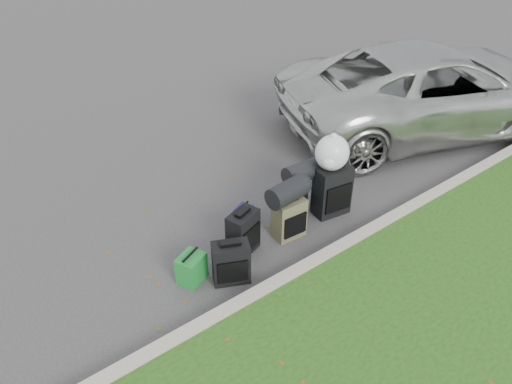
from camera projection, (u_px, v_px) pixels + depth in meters
ground at (270, 227)px, 7.14m from camera, size 120.00×120.00×0.00m
curb at (318, 261)px, 6.44m from camera, size 120.00×0.18×0.15m
suv at (433, 88)px, 9.28m from camera, size 6.28×4.46×1.59m
suitcase_small_black at (231, 263)px, 6.12m from camera, size 0.52×0.42×0.57m
suitcase_large_black_left at (243, 232)px, 6.56m from camera, size 0.49×0.38×0.62m
suitcase_olive at (289, 218)px, 6.83m from camera, size 0.45×0.30×0.59m
suitcase_teal at (295, 199)px, 7.27m from camera, size 0.44×0.37×0.54m
suitcase_large_black_right at (332, 190)px, 7.23m from camera, size 0.56×0.39×0.77m
tote_green at (191, 268)px, 6.17m from camera, size 0.41×0.38×0.38m
tote_navy at (244, 216)px, 7.13m from camera, size 0.32×0.30×0.28m
duffel_left at (287, 192)px, 6.57m from camera, size 0.59×0.35×0.30m
duffel_right at (302, 172)px, 7.07m from camera, size 0.55×0.33×0.30m
trash_bag at (332, 153)px, 6.88m from camera, size 0.49×0.49×0.49m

